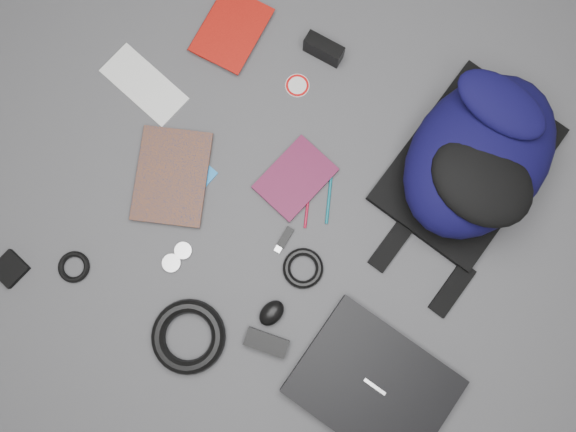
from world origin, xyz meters
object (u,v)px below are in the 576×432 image
at_px(laptop, 374,385).
at_px(textbook_red, 206,18).
at_px(comic_book, 137,172).
at_px(pouch, 10,269).
at_px(backpack, 479,156).
at_px(power_brick, 266,343).
at_px(mouse, 272,313).
at_px(compact_camera, 324,49).
at_px(dvd_case, 295,178).

distance_m(laptop, textbook_red, 1.11).
xyz_separation_m(textbook_red, comic_book, (0.03, -0.48, -0.00)).
distance_m(laptop, pouch, 1.01).
distance_m(backpack, pouch, 1.27).
bearing_deg(backpack, textbook_red, -173.55).
relative_size(power_brick, pouch, 1.51).
bearing_deg(mouse, pouch, -145.92).
bearing_deg(comic_book, power_brick, -45.06).
xyz_separation_m(backpack, comic_book, (-0.81, -0.41, -0.10)).
bearing_deg(comic_book, textbook_red, 75.03).
bearing_deg(compact_camera, laptop, -52.85).
xyz_separation_m(compact_camera, pouch, (-0.50, -0.91, -0.02)).
distance_m(laptop, compact_camera, 0.92).
height_order(laptop, compact_camera, compact_camera).
relative_size(textbook_red, dvd_case, 1.10).
distance_m(laptop, mouse, 0.32).
xyz_separation_m(laptop, compact_camera, (-0.50, 0.77, 0.01)).
xyz_separation_m(compact_camera, mouse, (0.18, -0.71, -0.01)).
distance_m(mouse, pouch, 0.71).
bearing_deg(laptop, textbook_red, 149.30).
bearing_deg(mouse, textbook_red, 146.43).
distance_m(backpack, dvd_case, 0.48).
xyz_separation_m(backpack, laptop, (0.01, -0.64, -0.09)).
bearing_deg(backpack, laptop, -77.75).
bearing_deg(backpack, pouch, -130.00).
relative_size(backpack, compact_camera, 4.77).
xyz_separation_m(mouse, pouch, (-0.68, -0.20, -0.01)).
xyz_separation_m(textbook_red, power_brick, (0.55, -0.74, 0.00)).
bearing_deg(pouch, mouse, 16.02).
bearing_deg(textbook_red, comic_book, -84.03).
bearing_deg(backpack, power_brick, -101.92).
bearing_deg(mouse, power_brick, -56.54).
distance_m(power_brick, pouch, 0.71).
xyz_separation_m(comic_book, mouse, (0.50, -0.18, 0.01)).
xyz_separation_m(comic_book, compact_camera, (0.31, 0.53, 0.02)).
relative_size(backpack, power_brick, 4.66).
bearing_deg(compact_camera, comic_book, -116.46).
relative_size(comic_book, pouch, 3.53).
bearing_deg(laptop, backpack, 100.36).
bearing_deg(laptop, comic_book, 173.53).
bearing_deg(compact_camera, mouse, -71.58).
distance_m(backpack, comic_book, 0.91).
xyz_separation_m(backpack, pouch, (-0.99, -0.78, -0.10)).
height_order(comic_book, dvd_case, comic_book).
height_order(comic_book, pouch, comic_book).
bearing_deg(mouse, backpack, 80.37).
bearing_deg(pouch, dvd_case, 43.36).
relative_size(laptop, power_brick, 3.38).
relative_size(comic_book, dvd_case, 1.32).
relative_size(compact_camera, mouse, 1.46).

